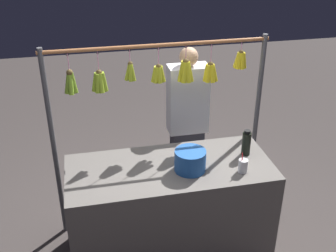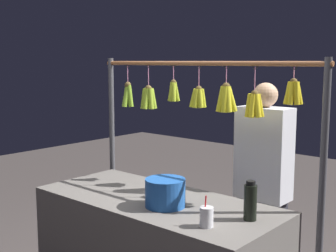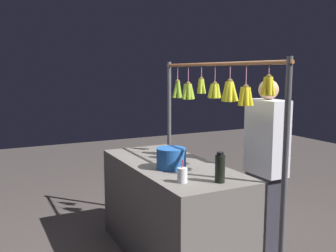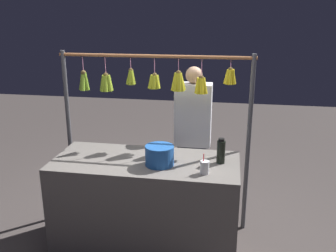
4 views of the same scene
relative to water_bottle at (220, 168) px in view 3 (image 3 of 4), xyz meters
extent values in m
cube|color=#66605B|center=(0.67, 0.05, -0.55)|extent=(1.69, 0.73, 0.88)
cylinder|color=#4C4C51|center=(-0.25, -0.39, -0.09)|extent=(0.04, 0.04, 1.80)
cylinder|color=#4C4C51|center=(1.60, -0.39, -0.09)|extent=(0.04, 0.04, 1.80)
cylinder|color=#9E6038|center=(0.67, -0.39, 0.77)|extent=(1.92, 0.03, 0.03)
torus|color=black|center=(-0.05, -0.39, 0.76)|extent=(0.04, 0.01, 0.04)
cylinder|color=pink|center=(-0.05, -0.39, 0.71)|extent=(0.01, 0.01, 0.09)
sphere|color=brown|center=(-0.05, -0.39, 0.67)|extent=(0.04, 0.04, 0.04)
cylinder|color=yellow|center=(-0.02, -0.39, 0.60)|extent=(0.06, 0.04, 0.14)
cylinder|color=yellow|center=(-0.03, -0.37, 0.60)|extent=(0.05, 0.05, 0.14)
cylinder|color=yellow|center=(-0.05, -0.36, 0.60)|extent=(0.04, 0.06, 0.14)
cylinder|color=yellow|center=(-0.07, -0.38, 0.60)|extent=(0.05, 0.04, 0.14)
cylinder|color=yellow|center=(-0.08, -0.40, 0.60)|extent=(0.06, 0.04, 0.14)
cylinder|color=yellow|center=(-0.05, -0.42, 0.60)|extent=(0.04, 0.06, 0.14)
cylinder|color=yellow|center=(-0.03, -0.41, 0.60)|extent=(0.06, 0.06, 0.15)
torus|color=black|center=(0.22, -0.39, 0.76)|extent=(0.04, 0.01, 0.04)
cylinder|color=pink|center=(0.22, -0.39, 0.67)|extent=(0.01, 0.01, 0.18)
sphere|color=brown|center=(0.22, -0.39, 0.58)|extent=(0.05, 0.05, 0.05)
cylinder|color=yellow|center=(0.25, -0.39, 0.50)|extent=(0.06, 0.04, 0.15)
cylinder|color=yellow|center=(0.24, -0.37, 0.50)|extent=(0.05, 0.05, 0.16)
cylinder|color=yellow|center=(0.21, -0.36, 0.50)|extent=(0.05, 0.07, 0.16)
cylinder|color=yellow|center=(0.19, -0.38, 0.50)|extent=(0.07, 0.05, 0.16)
cylinder|color=yellow|center=(0.19, -0.41, 0.50)|extent=(0.06, 0.05, 0.16)
cylinder|color=yellow|center=(0.21, -0.43, 0.50)|extent=(0.05, 0.08, 0.16)
cylinder|color=yellow|center=(0.24, -0.42, 0.50)|extent=(0.06, 0.07, 0.16)
torus|color=black|center=(0.44, -0.39, 0.76)|extent=(0.04, 0.01, 0.04)
cylinder|color=pink|center=(0.44, -0.39, 0.69)|extent=(0.01, 0.01, 0.13)
sphere|color=brown|center=(0.44, -0.39, 0.62)|extent=(0.05, 0.05, 0.05)
cylinder|color=gold|center=(0.48, -0.39, 0.53)|extent=(0.07, 0.04, 0.18)
cylinder|color=gold|center=(0.46, -0.36, 0.53)|extent=(0.06, 0.07, 0.18)
cylinder|color=gold|center=(0.43, -0.36, 0.53)|extent=(0.05, 0.07, 0.18)
cylinder|color=gold|center=(0.41, -0.37, 0.53)|extent=(0.07, 0.06, 0.18)
cylinder|color=gold|center=(0.41, -0.41, 0.53)|extent=(0.08, 0.07, 0.18)
cylinder|color=gold|center=(0.44, -0.43, 0.53)|extent=(0.04, 0.08, 0.18)
cylinder|color=gold|center=(0.46, -0.42, 0.53)|extent=(0.06, 0.06, 0.18)
torus|color=black|center=(0.68, -0.39, 0.76)|extent=(0.04, 0.01, 0.04)
cylinder|color=pink|center=(0.68, -0.39, 0.67)|extent=(0.01, 0.01, 0.16)
sphere|color=brown|center=(0.68, -0.39, 0.59)|extent=(0.05, 0.05, 0.05)
cylinder|color=gold|center=(0.71, -0.39, 0.53)|extent=(0.06, 0.04, 0.14)
cylinder|color=gold|center=(0.70, -0.37, 0.53)|extent=(0.06, 0.06, 0.14)
cylinder|color=gold|center=(0.67, -0.36, 0.53)|extent=(0.04, 0.06, 0.14)
cylinder|color=gold|center=(0.65, -0.38, 0.53)|extent=(0.06, 0.05, 0.14)
cylinder|color=gold|center=(0.65, -0.40, 0.53)|extent=(0.06, 0.04, 0.14)
cylinder|color=gold|center=(0.67, -0.42, 0.53)|extent=(0.05, 0.06, 0.14)
cylinder|color=gold|center=(0.70, -0.41, 0.53)|extent=(0.06, 0.06, 0.14)
torus|color=black|center=(0.91, -0.39, 0.76)|extent=(0.04, 0.01, 0.04)
cylinder|color=pink|center=(0.91, -0.39, 0.69)|extent=(0.01, 0.01, 0.12)
sphere|color=brown|center=(0.91, -0.39, 0.64)|extent=(0.04, 0.04, 0.04)
cylinder|color=#9EB227|center=(0.93, -0.39, 0.56)|extent=(0.07, 0.03, 0.15)
cylinder|color=#9EB227|center=(0.91, -0.37, 0.56)|extent=(0.04, 0.05, 0.15)
cylinder|color=#9EB227|center=(0.89, -0.38, 0.56)|extent=(0.05, 0.05, 0.15)
cylinder|color=#9EB227|center=(0.89, -0.41, 0.56)|extent=(0.05, 0.05, 0.15)
cylinder|color=#9EB227|center=(0.91, -0.41, 0.56)|extent=(0.04, 0.06, 0.15)
torus|color=black|center=(1.17, -0.39, 0.76)|extent=(0.04, 0.01, 0.04)
cylinder|color=pink|center=(1.17, -0.39, 0.67)|extent=(0.01, 0.01, 0.18)
sphere|color=brown|center=(1.17, -0.39, 0.58)|extent=(0.05, 0.05, 0.05)
cylinder|color=#8CAC29|center=(1.20, -0.39, 0.50)|extent=(0.07, 0.04, 0.16)
cylinder|color=#8CAC29|center=(1.18, -0.36, 0.50)|extent=(0.05, 0.06, 0.16)
cylinder|color=#8CAC29|center=(1.16, -0.36, 0.50)|extent=(0.05, 0.08, 0.17)
cylinder|color=#8CAC29|center=(1.13, -0.38, 0.50)|extent=(0.06, 0.05, 0.16)
cylinder|color=#8CAC29|center=(1.13, -0.41, 0.50)|extent=(0.07, 0.05, 0.17)
cylinder|color=#8CAC29|center=(1.16, -0.43, 0.50)|extent=(0.05, 0.08, 0.17)
cylinder|color=#8CAC29|center=(1.19, -0.42, 0.50)|extent=(0.07, 0.07, 0.17)
torus|color=black|center=(1.40, -0.39, 0.76)|extent=(0.04, 0.02, 0.04)
cylinder|color=pink|center=(1.40, -0.39, 0.68)|extent=(0.01, 0.01, 0.16)
sphere|color=brown|center=(1.40, -0.39, 0.60)|extent=(0.05, 0.05, 0.05)
cylinder|color=#7BA72A|center=(1.42, -0.39, 0.51)|extent=(0.08, 0.04, 0.18)
cylinder|color=#7BA72A|center=(1.40, -0.37, 0.51)|extent=(0.04, 0.08, 0.18)
cylinder|color=#7BA72A|center=(1.38, -0.39, 0.51)|extent=(0.07, 0.04, 0.18)
cylinder|color=#7BA72A|center=(1.40, -0.41, 0.51)|extent=(0.05, 0.07, 0.18)
cylinder|color=black|center=(0.00, 0.00, -0.01)|extent=(0.07, 0.07, 0.20)
cylinder|color=black|center=(0.00, 0.00, 0.11)|extent=(0.05, 0.05, 0.02)
cylinder|color=#2157A8|center=(0.53, 0.13, -0.02)|extent=(0.25, 0.25, 0.18)
cylinder|color=silver|center=(0.12, 0.25, -0.05)|extent=(0.08, 0.08, 0.11)
cylinder|color=red|center=(0.13, 0.25, -0.02)|extent=(0.01, 0.03, 0.17)
cube|color=#2D2D38|center=(0.32, -0.72, -0.60)|extent=(0.31, 0.21, 0.77)
cube|color=silver|center=(0.32, -0.72, 0.12)|extent=(0.39, 0.21, 0.68)
sphere|color=tan|center=(0.32, -0.72, 0.55)|extent=(0.18, 0.18, 0.18)
camera|label=1|loc=(1.29, 2.83, 1.75)|focal=44.36mm
camera|label=2|loc=(-1.29, 2.19, 0.79)|focal=48.69mm
camera|label=3|loc=(-2.27, 1.58, 0.71)|focal=40.60mm
camera|label=4|loc=(-0.05, 3.07, 1.18)|focal=39.41mm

